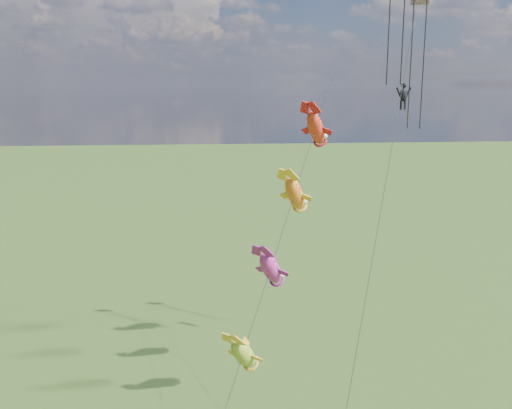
{
  "coord_description": "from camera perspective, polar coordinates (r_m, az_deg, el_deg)",
  "views": [
    {
      "loc": [
        14.41,
        -20.27,
        17.4
      ],
      "look_at": [
        17.29,
        10.85,
        10.81
      ],
      "focal_mm": 40.0,
      "sensor_mm": 36.0,
      "label": 1
    }
  ],
  "objects": [
    {
      "name": "parafoil_rig",
      "position": [
        32.83,
        14.56,
        13.24
      ],
      "size": [
        9.02,
        15.61,
        24.82
      ],
      "rotation": [
        0.0,
        0.0,
        -0.42
      ],
      "color": "brown",
      "rests_on": "ground"
    },
    {
      "name": "fish_windsock_rig",
      "position": [
        29.49,
        2.69,
        -2.62
      ],
      "size": [
        8.62,
        13.56,
        17.83
      ],
      "rotation": [
        0.0,
        0.0,
        -0.24
      ],
      "color": "brown",
      "rests_on": "ground"
    }
  ]
}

